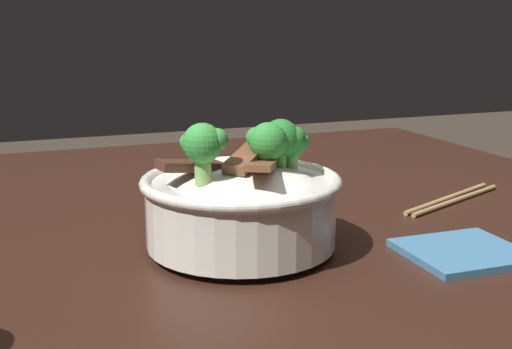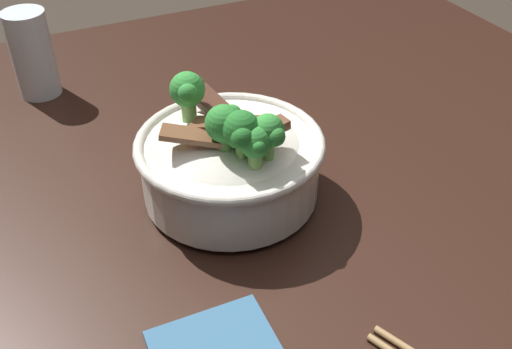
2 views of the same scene
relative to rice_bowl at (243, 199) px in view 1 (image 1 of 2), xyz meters
name	(u,v)px [view 1 (image 1 of 2)]	position (x,y,z in m)	size (l,w,h in m)	color
dining_table	(228,302)	(0.02, 0.12, -0.18)	(1.20, 1.07, 0.75)	black
rice_bowl	(243,199)	(0.00, 0.00, 0.00)	(0.22, 0.22, 0.15)	silver
chopsticks_pair	(452,199)	(0.34, 0.08, -0.06)	(0.20, 0.10, 0.01)	#9E7A4C
folded_napkin	(463,252)	(0.22, -0.10, -0.05)	(0.12, 0.11, 0.01)	#386689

